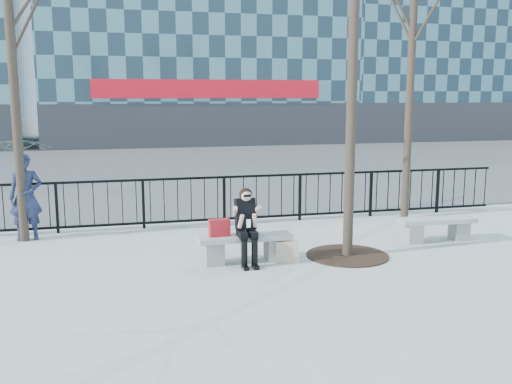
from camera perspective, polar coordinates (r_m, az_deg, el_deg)
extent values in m
plane|color=#A1A09B|center=(10.15, -1.12, -6.97)|extent=(120.00, 120.00, 0.00)
cube|color=#474747|center=(24.75, -8.82, 2.89)|extent=(60.00, 23.00, 0.01)
cube|color=black|center=(12.80, -4.10, 1.46)|extent=(14.00, 0.05, 0.05)
cube|color=black|center=(12.97, -4.05, -2.74)|extent=(14.00, 0.05, 0.05)
cube|color=#2D2D30|center=(31.91, -4.60, 6.65)|extent=(18.00, 0.08, 2.40)
cube|color=#B90C18|center=(31.80, -4.63, 10.25)|extent=(12.60, 0.12, 1.00)
cube|color=#2D2D30|center=(38.49, 21.42, 6.55)|extent=(16.00, 0.08, 2.40)
cylinder|color=black|center=(10.25, 9.69, 14.26)|extent=(0.18, 0.18, 7.50)
cylinder|color=black|center=(12.13, -23.10, 10.55)|extent=(0.18, 0.18, 6.50)
cylinder|color=black|center=(13.80, 15.24, 11.83)|extent=(0.18, 0.18, 7.00)
cylinder|color=black|center=(10.62, 9.11, -6.27)|extent=(1.50, 1.50, 0.02)
cube|color=slate|center=(9.99, -4.22, -6.08)|extent=(0.32, 0.38, 0.40)
cube|color=slate|center=(10.23, 1.90, -5.68)|extent=(0.32, 0.38, 0.40)
cube|color=gray|center=(10.03, -1.13, -4.54)|extent=(1.65, 0.46, 0.09)
cube|color=slate|center=(11.81, 15.41, -3.98)|extent=(0.30, 0.36, 0.38)
cube|color=slate|center=(12.34, 19.64, -3.61)|extent=(0.30, 0.36, 0.38)
cube|color=gray|center=(12.02, 17.63, -2.71)|extent=(1.56, 0.44, 0.09)
cube|color=#AD1519|center=(9.92, -3.69, -3.58)|extent=(0.37, 0.19, 0.30)
cube|color=beige|center=(10.06, 3.12, -6.02)|extent=(0.42, 0.24, 0.38)
imported|color=black|center=(12.35, -22.04, -0.46)|extent=(0.67, 0.46, 1.76)
imported|color=#C4D12E|center=(17.54, -22.76, 2.26)|extent=(2.02, 2.05, 1.72)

